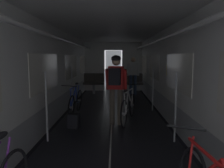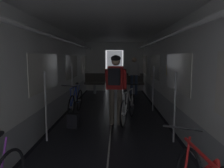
{
  "view_description": "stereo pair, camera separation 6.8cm",
  "coord_description": "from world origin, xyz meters",
  "px_view_note": "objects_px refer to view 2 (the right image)",
  "views": [
    {
      "loc": [
        0.08,
        -2.13,
        1.67
      ],
      "look_at": [
        0.0,
        3.99,
        0.93
      ],
      "focal_mm": 35.26,
      "sensor_mm": 36.0,
      "label": 1
    },
    {
      "loc": [
        0.15,
        -2.13,
        1.67
      ],
      "look_at": [
        0.0,
        3.99,
        0.93
      ],
      "focal_mm": 35.26,
      "sensor_mm": 36.0,
      "label": 2
    }
  ],
  "objects_px": {
    "bench_seat_far_left": "(95,81)",
    "person_cyclist_aisle": "(116,82)",
    "bench_seat_far_right": "(133,81)",
    "bicycle_blue": "(76,102)",
    "backpack_on_floor": "(73,121)",
    "person_standing_near_bench": "(134,73)",
    "bicycle_white_in_aisle": "(128,107)"
  },
  "relations": [
    {
      "from": "bench_seat_far_right",
      "to": "person_cyclist_aisle",
      "type": "height_order",
      "value": "person_cyclist_aisle"
    },
    {
      "from": "bench_seat_far_right",
      "to": "bicycle_blue",
      "type": "bearing_deg",
      "value": -116.84
    },
    {
      "from": "bench_seat_far_left",
      "to": "person_standing_near_bench",
      "type": "relative_size",
      "value": 0.58
    },
    {
      "from": "bicycle_blue",
      "to": "person_cyclist_aisle",
      "type": "distance_m",
      "value": 1.66
    },
    {
      "from": "bench_seat_far_left",
      "to": "backpack_on_floor",
      "type": "xyz_separation_m",
      "value": [
        0.0,
        -5.12,
        -0.4
      ]
    },
    {
      "from": "bench_seat_far_left",
      "to": "person_cyclist_aisle",
      "type": "xyz_separation_m",
      "value": [
        1.01,
        -4.84,
        0.5
      ]
    },
    {
      "from": "person_standing_near_bench",
      "to": "backpack_on_floor",
      "type": "distance_m",
      "value": 5.14
    },
    {
      "from": "person_standing_near_bench",
      "to": "backpack_on_floor",
      "type": "height_order",
      "value": "person_standing_near_bench"
    },
    {
      "from": "bench_seat_far_right",
      "to": "person_cyclist_aisle",
      "type": "distance_m",
      "value": 4.93
    },
    {
      "from": "bicycle_white_in_aisle",
      "to": "person_standing_near_bench",
      "type": "height_order",
      "value": "person_standing_near_bench"
    },
    {
      "from": "bench_seat_far_left",
      "to": "backpack_on_floor",
      "type": "relative_size",
      "value": 2.89
    },
    {
      "from": "backpack_on_floor",
      "to": "bicycle_blue",
      "type": "bearing_deg",
      "value": 98.15
    },
    {
      "from": "bench_seat_far_left",
      "to": "person_standing_near_bench",
      "type": "bearing_deg",
      "value": -11.79
    },
    {
      "from": "bench_seat_far_right",
      "to": "person_standing_near_bench",
      "type": "height_order",
      "value": "person_standing_near_bench"
    },
    {
      "from": "person_standing_near_bench",
      "to": "person_cyclist_aisle",
      "type": "bearing_deg",
      "value": -100.09
    },
    {
      "from": "bench_seat_far_left",
      "to": "bicycle_white_in_aisle",
      "type": "height_order",
      "value": "bench_seat_far_left"
    },
    {
      "from": "bicycle_blue",
      "to": "person_standing_near_bench",
      "type": "height_order",
      "value": "person_standing_near_bench"
    },
    {
      "from": "person_standing_near_bench",
      "to": "bench_seat_far_left",
      "type": "bearing_deg",
      "value": 168.21
    },
    {
      "from": "bicycle_white_in_aisle",
      "to": "bench_seat_far_left",
      "type": "bearing_deg",
      "value": 106.29
    },
    {
      "from": "bench_seat_far_right",
      "to": "bicycle_blue",
      "type": "distance_m",
      "value": 4.37
    },
    {
      "from": "bench_seat_far_left",
      "to": "bench_seat_far_right",
      "type": "height_order",
      "value": "same"
    },
    {
      "from": "person_cyclist_aisle",
      "to": "bicycle_white_in_aisle",
      "type": "height_order",
      "value": "person_cyclist_aisle"
    },
    {
      "from": "bicycle_blue",
      "to": "backpack_on_floor",
      "type": "xyz_separation_m",
      "value": [
        0.17,
        -1.22,
        -0.21
      ]
    },
    {
      "from": "bench_seat_far_left",
      "to": "bicycle_blue",
      "type": "xyz_separation_m",
      "value": [
        -0.17,
        -3.9,
        -0.18
      ]
    },
    {
      "from": "person_cyclist_aisle",
      "to": "backpack_on_floor",
      "type": "xyz_separation_m",
      "value": [
        -1.01,
        -0.28,
        -0.9
      ]
    },
    {
      "from": "bicycle_blue",
      "to": "person_standing_near_bench",
      "type": "xyz_separation_m",
      "value": [
        1.97,
        3.52,
        0.59
      ]
    },
    {
      "from": "bench_seat_far_right",
      "to": "bicycle_blue",
      "type": "height_order",
      "value": "bench_seat_far_right"
    },
    {
      "from": "bicycle_blue",
      "to": "person_cyclist_aisle",
      "type": "bearing_deg",
      "value": -38.64
    },
    {
      "from": "person_cyclist_aisle",
      "to": "person_standing_near_bench",
      "type": "distance_m",
      "value": 4.54
    },
    {
      "from": "bicycle_white_in_aisle",
      "to": "person_standing_near_bench",
      "type": "distance_m",
      "value": 4.27
    },
    {
      "from": "bench_seat_far_right",
      "to": "person_cyclist_aisle",
      "type": "relative_size",
      "value": 0.57
    },
    {
      "from": "backpack_on_floor",
      "to": "bicycle_white_in_aisle",
      "type": "bearing_deg",
      "value": 22.07
    }
  ]
}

